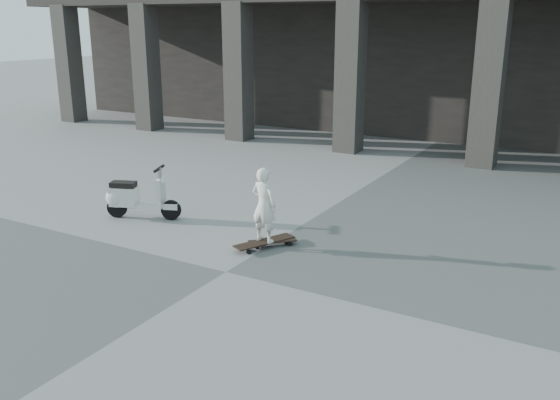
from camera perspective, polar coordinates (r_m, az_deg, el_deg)
The scene contains 6 objects.
ground at distance 8.54m, azimuth -5.21°, elevation -6.92°, with size 90.00×90.00×0.00m, color #4E4E4C.
colonnade at distance 20.67m, azimuth 17.57°, elevation 14.91°, with size 28.00×8.82×6.00m.
longboard at distance 9.39m, azimuth -1.51°, elevation -4.09°, with size 0.66×1.04×0.10m.
skateboard_spare at distance 9.45m, azimuth -0.72°, elevation -4.01°, with size 0.69×0.67×0.09m.
child at distance 9.18m, azimuth -1.54°, elevation -0.48°, with size 0.44×0.29×1.19m, color silver.
scooter at distance 11.03m, azimuth -14.20°, elevation 0.24°, with size 1.32×0.71×0.97m.
Camera 1 is at (4.52, -6.40, 3.41)m, focal length 38.00 mm.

